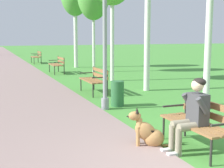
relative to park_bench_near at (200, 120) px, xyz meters
The scene contains 9 objects.
paved_path 23.29m from the park_bench_near, 95.44° to the left, with size 3.21×60.00×0.04m, color gray.
park_bench_near is the anchor object (origin of this frame).
park_bench_mid 5.78m from the park_bench_near, 89.60° to the left, with size 0.55×1.50×0.85m.
park_bench_far 12.01m from the park_bench_near, 89.61° to the left, with size 0.55×1.50×0.85m.
park_bench_furthest 18.52m from the park_bench_near, 90.01° to the left, with size 0.55×1.50×0.85m.
person_seated_on_near_bench 0.27m from the park_bench_near, 164.67° to the right, with size 0.74×0.49×1.25m.
dog_shepherd 0.91m from the park_bench_near, 152.34° to the left, with size 0.79×0.45×0.71m.
lamp_post_near 3.80m from the park_bench_near, 97.74° to the left, with size 0.24×0.24×4.01m.
litter_bin 3.67m from the park_bench_near, 90.25° to the left, with size 0.36×0.36×0.70m, color #2D6638.
Camera 1 is at (-3.04, -3.61, 1.94)m, focal length 51.71 mm.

